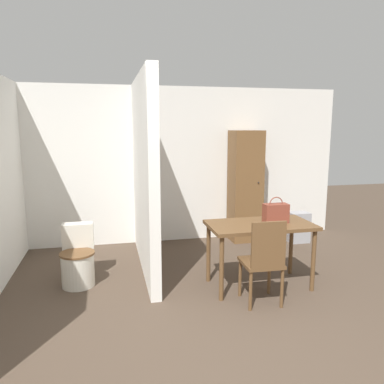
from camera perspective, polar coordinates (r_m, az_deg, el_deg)
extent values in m
plane|color=#4C3D30|center=(3.40, 8.39, -23.54)|extent=(16.00, 16.00, 0.00)
cube|color=white|center=(6.14, -2.77, 4.12)|extent=(5.60, 0.12, 2.50)
cube|color=white|center=(4.92, -7.33, 2.62)|extent=(0.12, 2.20, 2.50)
cube|color=brown|center=(4.42, 10.36, -4.99)|extent=(1.21, 0.65, 0.04)
cylinder|color=brown|center=(4.12, 4.53, -11.57)|extent=(0.05, 0.05, 0.72)
cylinder|color=brown|center=(4.55, 18.00, -9.93)|extent=(0.05, 0.05, 0.72)
cylinder|color=brown|center=(4.60, 2.53, -9.22)|extent=(0.05, 0.05, 0.72)
cylinder|color=brown|center=(4.98, 14.85, -8.01)|extent=(0.05, 0.05, 0.72)
cube|color=brown|center=(4.11, 10.47, -10.55)|extent=(0.42, 0.42, 0.04)
cube|color=brown|center=(3.87, 11.60, -7.89)|extent=(0.36, 0.04, 0.48)
cylinder|color=brown|center=(4.29, 7.34, -12.86)|extent=(0.04, 0.04, 0.42)
cylinder|color=brown|center=(4.41, 11.68, -12.38)|extent=(0.04, 0.04, 0.42)
cylinder|color=brown|center=(4.00, 8.91, -14.69)|extent=(0.04, 0.04, 0.42)
cylinder|color=brown|center=(4.12, 13.55, -14.09)|extent=(0.04, 0.04, 0.42)
cylinder|color=silver|center=(4.72, -16.99, -11.31)|extent=(0.38, 0.38, 0.39)
cylinder|color=brown|center=(4.65, -17.11, -8.94)|extent=(0.40, 0.40, 0.02)
cube|color=silver|center=(4.86, -16.98, -6.36)|extent=(0.37, 0.18, 0.31)
cube|color=brown|center=(4.46, 12.64, -3.18)|extent=(0.28, 0.14, 0.22)
torus|color=brown|center=(4.44, 12.70, -1.78)|extent=(0.17, 0.01, 0.17)
cube|color=brown|center=(6.20, 8.11, 0.88)|extent=(0.49, 0.44, 1.81)
sphere|color=black|center=(6.02, 10.09, 1.43)|extent=(0.02, 0.02, 0.02)
cube|color=#9E9EA3|center=(6.39, 15.91, -5.18)|extent=(0.32, 0.23, 0.49)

